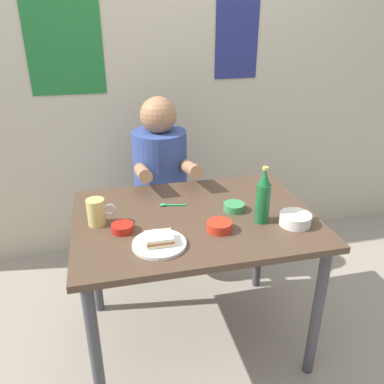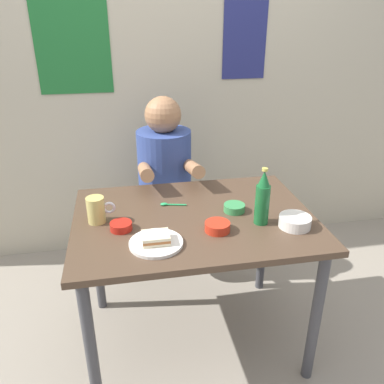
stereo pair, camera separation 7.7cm
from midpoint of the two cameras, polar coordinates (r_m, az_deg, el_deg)
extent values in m
plane|color=gray|center=(2.26, 1.28, -20.23)|extent=(6.00, 6.00, 0.00)
cube|color=#BCB299|center=(2.65, -3.30, 18.26)|extent=(4.40, 0.08, 2.60)
cube|color=#1E6B2D|center=(2.58, -16.15, 20.23)|extent=(0.44, 0.01, 0.61)
cube|color=navy|center=(2.71, 8.52, 20.90)|extent=(0.29, 0.01, 0.47)
cube|color=#4C3828|center=(1.82, 1.49, -3.94)|extent=(1.10, 0.80, 0.03)
cylinder|color=#3F3F44|center=(1.75, -13.16, -21.38)|extent=(0.05, 0.05, 0.71)
cylinder|color=#3F3F44|center=(1.93, 18.64, -16.95)|extent=(0.05, 0.05, 0.71)
cylinder|color=#3F3F44|center=(2.28, -12.74, -9.04)|extent=(0.05, 0.05, 0.71)
cylinder|color=#3F3F44|center=(2.42, 11.19, -6.70)|extent=(0.05, 0.05, 0.71)
cylinder|color=#4C4C51|center=(2.62, -2.81, -7.49)|extent=(0.08, 0.08, 0.41)
cylinder|color=#2D2D33|center=(2.50, -2.92, -3.14)|extent=(0.34, 0.34, 0.04)
cylinder|color=#33478C|center=(2.38, -3.06, 2.81)|extent=(0.32, 0.32, 0.52)
sphere|color=#A0704C|center=(2.27, -3.26, 11.12)|extent=(0.21, 0.21, 0.21)
cylinder|color=#A0704C|center=(2.10, -5.73, 2.93)|extent=(0.07, 0.31, 0.14)
cylinder|color=#A0704C|center=(2.13, 1.25, 3.42)|extent=(0.07, 0.31, 0.14)
cylinder|color=silver|center=(1.61, -3.87, -7.43)|extent=(0.22, 0.22, 0.01)
cube|color=beige|center=(1.60, -3.88, -7.04)|extent=(0.11, 0.09, 0.01)
cube|color=#9E592D|center=(1.59, -3.89, -6.67)|extent=(0.11, 0.09, 0.01)
cube|color=beige|center=(1.59, -3.91, -6.30)|extent=(0.11, 0.09, 0.01)
cylinder|color=#D1BC66|center=(1.78, -12.58, -2.57)|extent=(0.08, 0.08, 0.12)
torus|color=silver|center=(1.78, -10.74, -2.26)|extent=(0.06, 0.01, 0.06)
cylinder|color=#19602D|center=(1.75, 11.37, -1.83)|extent=(0.06, 0.06, 0.18)
cone|color=#19602D|center=(1.70, 11.72, 1.93)|extent=(0.05, 0.05, 0.07)
cylinder|color=#BFB74C|center=(1.69, 11.84, 3.21)|extent=(0.03, 0.03, 0.01)
cylinder|color=#388C4C|center=(1.87, 7.33, -2.30)|extent=(0.10, 0.10, 0.03)
cylinder|color=#5B643A|center=(1.86, 7.34, -2.09)|extent=(0.08, 0.08, 0.02)
cylinder|color=#B21E14|center=(1.72, -9.00, -4.93)|extent=(0.10, 0.10, 0.03)
cylinder|color=maroon|center=(1.72, -9.02, -4.71)|extent=(0.08, 0.08, 0.02)
cylinder|color=silver|center=(1.79, 15.90, -4.16)|extent=(0.14, 0.14, 0.05)
cylinder|color=tan|center=(1.78, 15.94, -3.85)|extent=(0.11, 0.11, 0.02)
cylinder|color=red|center=(1.70, 5.01, -5.05)|extent=(0.11, 0.11, 0.04)
cylinder|color=#A33521|center=(1.69, 5.02, -4.79)|extent=(0.09, 0.09, 0.02)
cylinder|color=#26A559|center=(1.91, -1.31, -1.86)|extent=(0.11, 0.03, 0.01)
ellipsoid|color=#26A559|center=(1.92, -2.95, -1.77)|extent=(0.04, 0.02, 0.01)
camera|label=1|loc=(0.04, -88.79, 0.56)|focal=36.74mm
camera|label=2|loc=(0.04, 91.21, -0.56)|focal=36.74mm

